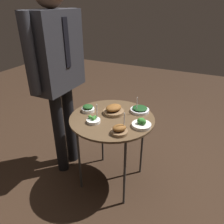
{
  "coord_description": "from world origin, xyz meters",
  "views": [
    {
      "loc": [
        -1.45,
        -0.7,
        1.57
      ],
      "look_at": [
        0.0,
        0.0,
        0.74
      ],
      "focal_mm": 35.0,
      "sensor_mm": 36.0,
      "label": 1
    }
  ],
  "objects": [
    {
      "name": "bowl_spinach_front_left",
      "position": [
        0.2,
        -0.17,
        0.71
      ],
      "size": [
        0.16,
        0.16,
        0.15
      ],
      "color": "silver",
      "rests_on": "serving_cart"
    },
    {
      "name": "waiter_figure",
      "position": [
        0.01,
        0.52,
        1.1
      ],
      "size": [
        0.64,
        0.24,
        1.74
      ],
      "color": "black",
      "rests_on": "ground_plane"
    },
    {
      "name": "bowl_spinach_far_rim",
      "position": [
        0.01,
        0.24,
        0.72
      ],
      "size": [
        0.11,
        0.11,
        0.06
      ],
      "color": "white",
      "rests_on": "serving_cart"
    },
    {
      "name": "bowl_roast_mid_left",
      "position": [
        0.07,
        0.02,
        0.73
      ],
      "size": [
        0.18,
        0.18,
        0.08
      ],
      "color": "brown",
      "rests_on": "serving_cart"
    },
    {
      "name": "bowl_roast_center",
      "position": [
        -0.2,
        -0.16,
        0.72
      ],
      "size": [
        0.13,
        0.13,
        0.17
      ],
      "color": "brown",
      "rests_on": "serving_cart"
    },
    {
      "name": "bowl_broccoli_mid_right",
      "position": [
        -0.14,
        0.1,
        0.71
      ],
      "size": [
        0.11,
        0.11,
        0.16
      ],
      "color": "white",
      "rests_on": "serving_cart"
    },
    {
      "name": "ground_plane",
      "position": [
        0.0,
        0.0,
        0.0
      ],
      "size": [
        8.0,
        8.0,
        0.0
      ],
      "primitive_type": "plane",
      "color": "black"
    },
    {
      "name": "bowl_broccoli_back_right",
      "position": [
        -0.04,
        -0.27,
        0.72
      ],
      "size": [
        0.15,
        0.15,
        0.07
      ],
      "color": "silver",
      "rests_on": "serving_cart"
    },
    {
      "name": "serving_cart",
      "position": [
        0.0,
        0.0,
        0.65
      ],
      "size": [
        0.72,
        0.72,
        0.69
      ],
      "color": "brown",
      "rests_on": "ground_plane"
    }
  ]
}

